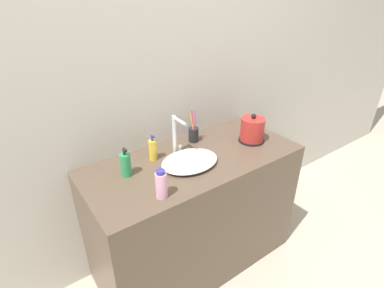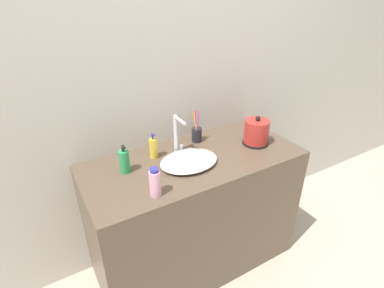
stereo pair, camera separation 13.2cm
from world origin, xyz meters
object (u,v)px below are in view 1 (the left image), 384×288
(faucet, at_px, (176,134))
(shampoo_bottle, at_px, (161,184))
(lotion_bottle, at_px, (126,165))
(electric_kettle, at_px, (252,131))
(toothbrush_cup, at_px, (194,134))
(mouthwash_bottle, at_px, (153,150))

(faucet, distance_m, shampoo_bottle, 0.41)
(shampoo_bottle, bearing_deg, lotion_bottle, 102.43)
(faucet, relative_size, electric_kettle, 1.28)
(lotion_bottle, xyz_separation_m, shampoo_bottle, (0.06, -0.26, 0.01))
(toothbrush_cup, relative_size, mouthwash_bottle, 1.38)
(faucet, relative_size, lotion_bottle, 1.47)
(lotion_bottle, bearing_deg, toothbrush_cup, 11.95)
(toothbrush_cup, xyz_separation_m, shampoo_bottle, (-0.45, -0.37, 0.02))
(toothbrush_cup, height_order, mouthwash_bottle, toothbrush_cup)
(electric_kettle, relative_size, lotion_bottle, 1.15)
(electric_kettle, xyz_separation_m, mouthwash_bottle, (-0.62, 0.16, -0.01))
(faucet, bearing_deg, mouthwash_bottle, 170.50)
(faucet, relative_size, shampoo_bottle, 1.61)
(lotion_bottle, bearing_deg, shampoo_bottle, -77.57)
(electric_kettle, distance_m, toothbrush_cup, 0.37)
(faucet, relative_size, toothbrush_cup, 1.11)
(electric_kettle, xyz_separation_m, lotion_bottle, (-0.81, 0.10, -0.01))
(shampoo_bottle, xyz_separation_m, mouthwash_bottle, (0.13, 0.32, -0.01))
(toothbrush_cup, relative_size, shampoo_bottle, 1.45)
(electric_kettle, xyz_separation_m, shampoo_bottle, (-0.76, -0.16, -0.00))
(electric_kettle, bearing_deg, lotion_bottle, 172.71)
(faucet, height_order, shampoo_bottle, faucet)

